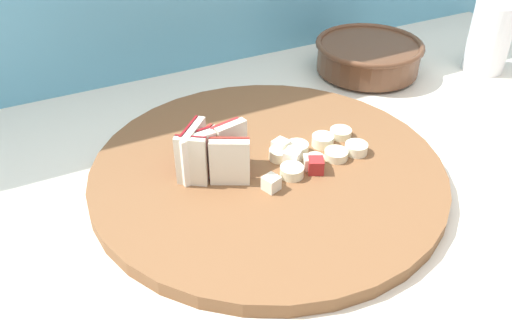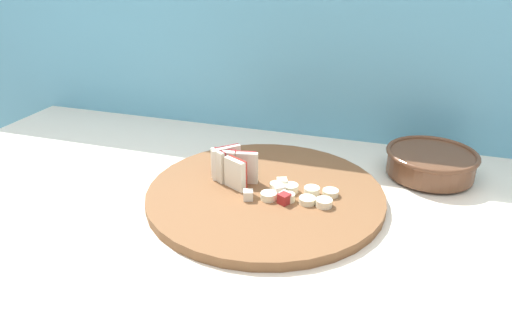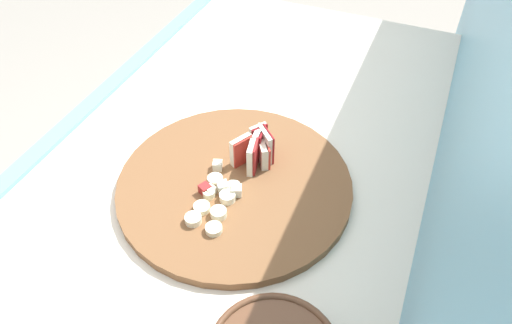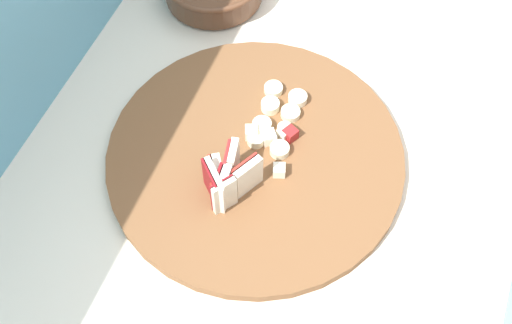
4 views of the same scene
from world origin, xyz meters
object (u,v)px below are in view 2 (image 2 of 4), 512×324
object	(u,v)px
apple_dice_pile	(276,192)
apple_wedge_fan	(231,167)
ceramic_bowl	(431,162)
banana_slice_rows	(300,194)
cutting_board	(265,194)

from	to	relation	value
apple_dice_pile	apple_wedge_fan	bearing A→B (deg)	161.02
apple_wedge_fan	ceramic_bowl	distance (m)	0.41
apple_wedge_fan	apple_dice_pile	xyz separation A→B (m)	(0.10, -0.03, -0.02)
apple_dice_pile	banana_slice_rows	distance (m)	0.04
cutting_board	ceramic_bowl	size ratio (longest dim) A/B	2.42
banana_slice_rows	ceramic_bowl	world-z (taller)	ceramic_bowl
apple_wedge_fan	banana_slice_rows	xyz separation A→B (m)	(0.14, -0.02, -0.02)
cutting_board	banana_slice_rows	size ratio (longest dim) A/B	3.33
cutting_board	ceramic_bowl	world-z (taller)	ceramic_bowl
apple_wedge_fan	cutting_board	bearing A→B (deg)	-12.35
apple_wedge_fan	ceramic_bowl	bearing A→B (deg)	25.63
banana_slice_rows	ceramic_bowl	size ratio (longest dim) A/B	0.73
cutting_board	banana_slice_rows	bearing A→B (deg)	-7.05
cutting_board	apple_dice_pile	xyz separation A→B (m)	(0.03, -0.02, 0.02)
ceramic_bowl	banana_slice_rows	bearing A→B (deg)	-138.48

